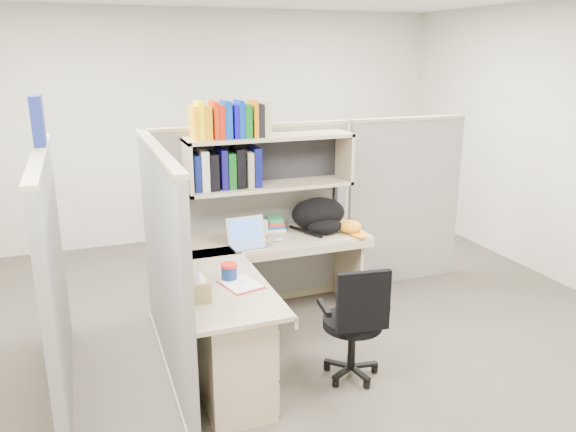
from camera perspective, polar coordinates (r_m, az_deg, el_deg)
name	(u,v)px	position (r m, az deg, el deg)	size (l,w,h in m)	color
ground	(288,349)	(4.48, 0.00, -13.32)	(6.00, 6.00, 0.00)	#37332A
room_shell	(288,141)	(3.93, 0.00, 7.64)	(6.00, 6.00, 6.00)	#BBB6A9
cubicle	(224,226)	(4.41, -6.54, -1.00)	(3.79, 1.84, 1.95)	slate
desk	(247,322)	(3.92, -4.20, -10.68)	(1.74, 1.75, 0.73)	tan
laptop	(250,233)	(4.43, -3.89, -1.73)	(0.31, 0.31, 0.22)	silver
backpack	(321,215)	(4.80, 3.41, 0.05)	(0.48, 0.37, 0.28)	black
orange_cap	(350,227)	(4.81, 6.35, -1.08)	(0.19, 0.22, 0.11)	orange
snack_canister	(229,271)	(3.84, -6.01, -5.58)	(0.11, 0.11, 0.11)	navy
tissue_box	(200,285)	(3.53, -8.97, -6.95)	(0.13, 0.13, 0.20)	#A0885A
mouse	(279,240)	(4.57, -0.97, -2.42)	(0.08, 0.05, 0.03)	#88A4C1
paper_cup	(264,227)	(4.77, -2.50, -1.12)	(0.08, 0.08, 0.11)	white
book_stack	(275,223)	(4.89, -1.36, -0.72)	(0.16, 0.21, 0.10)	gray
loose_paper	(240,283)	(3.78, -4.87, -6.83)	(0.21, 0.27, 0.00)	white
task_chair	(354,340)	(3.99, 6.70, -12.38)	(0.48, 0.44, 0.87)	black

